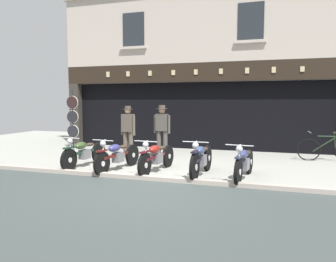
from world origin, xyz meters
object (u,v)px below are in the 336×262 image
motorcycle_left (84,152)px  motorcycle_center_left (118,155)px  tyre_sign_pole (73,117)px  advert_board_near (276,101)px  motorcycle_center_right (201,159)px  advert_board_far (308,105)px  shopkeeper_center (162,129)px  leaning_bicycle (328,149)px  salesman_left (128,129)px  motorcycle_right (244,162)px  motorcycle_center (157,157)px

motorcycle_left → motorcycle_center_left: 1.13m
tyre_sign_pole → advert_board_near: (7.56, 1.44, 0.63)m
motorcycle_center_right → motorcycle_center_left: bearing=3.9°
advert_board_far → motorcycle_center_left: bearing=-138.6°
advert_board_near → shopkeeper_center: bearing=-146.2°
tyre_sign_pole → advert_board_far: (8.64, 1.44, 0.49)m
advert_board_far → leaning_bicycle: (0.46, -1.41, -1.35)m
motorcycle_left → advert_board_far: bearing=-140.3°
shopkeeper_center → tyre_sign_pole: tyre_sign_pole is taller
motorcycle_center_right → advert_board_near: (1.82, 4.53, 1.43)m
motorcycle_left → advert_board_far: 7.81m
salesman_left → tyre_sign_pole: tyre_sign_pole is taller
advert_board_far → motorcycle_right: bearing=-112.1°
leaning_bicycle → motorcycle_right: bearing=140.8°
motorcycle_center_right → leaning_bicycle: 4.59m
motorcycle_left → leaning_bicycle: leaning_bicycle is taller
advert_board_near → advert_board_far: (1.08, -0.00, -0.14)m
motorcycle_center_left → motorcycle_left: bearing=-0.0°
motorcycle_right → leaning_bicycle: size_ratio=1.08×
motorcycle_right → leaning_bicycle: bearing=-118.9°
shopkeeper_center → tyre_sign_pole: (-4.00, 0.95, 0.27)m
motorcycle_center → tyre_sign_pole: (-4.54, 3.03, 0.82)m
motorcycle_center_left → advert_board_far: 7.03m
motorcycle_center → motorcycle_center_right: bearing=-176.6°
motorcycle_center → tyre_sign_pole: 5.52m
motorcycle_center → advert_board_far: advert_board_far is taller
motorcycle_center → advert_board_near: (3.02, 4.47, 1.45)m
advert_board_near → tyre_sign_pole: bearing=-169.2°
motorcycle_center_right → tyre_sign_pole: (-5.74, 3.09, 0.80)m
motorcycle_left → leaning_bicycle: bearing=-151.3°
motorcycle_right → shopkeeper_center: bearing=-31.1°
motorcycle_center → shopkeeper_center: size_ratio=1.17×
motorcycle_left → advert_board_near: (5.23, 4.41, 1.45)m
motorcycle_right → leaning_bicycle: leaning_bicycle is taller
advert_board_near → motorcycle_center_left: bearing=-131.9°
tyre_sign_pole → advert_board_near: bearing=10.8°
salesman_left → motorcycle_center_right: bearing=160.7°
motorcycle_left → motorcycle_right: 4.45m
salesman_left → advert_board_far: advert_board_far is taller
salesman_left → motorcycle_right: bearing=167.6°
motorcycle_center_left → motorcycle_center: bearing=-166.6°
motorcycle_center_left → shopkeeper_center: (0.54, 2.18, 0.56)m
motorcycle_right → shopkeeper_center: size_ratio=1.12×
tyre_sign_pole → leaning_bicycle: bearing=0.2°
motorcycle_right → tyre_sign_pole: (-6.78, 3.15, 0.82)m
motorcycle_center → motorcycle_left: bearing=5.0°
motorcycle_center → salesman_left: (-1.59, 1.73, 0.53)m
shopkeeper_center → salesman_left: bearing=17.8°
advert_board_near → motorcycle_center: bearing=-124.1°
salesman_left → shopkeeper_center: 1.11m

